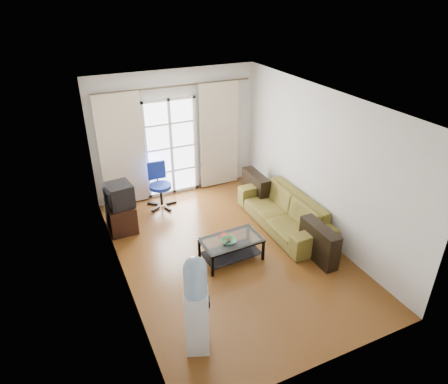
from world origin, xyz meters
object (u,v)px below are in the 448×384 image
at_px(tv_stand, 121,216).
at_px(task_chair, 161,194).
at_px(coffee_table, 231,246).
at_px(water_cooler, 196,304).
at_px(crt_tv, 119,195).
at_px(sofa, 283,212).

relative_size(tv_stand, task_chair, 0.77).
xyz_separation_m(coffee_table, water_cooler, (-1.20, -1.50, 0.49)).
height_order(tv_stand, task_chair, task_chair).
relative_size(tv_stand, crt_tv, 1.39).
bearing_deg(water_cooler, tv_stand, 116.38).
distance_m(tv_stand, water_cooler, 3.33).
height_order(coffee_table, task_chair, task_chair).
distance_m(crt_tv, task_chair, 1.21).
bearing_deg(tv_stand, coffee_table, -50.44).
bearing_deg(water_cooler, sofa, 59.78).
bearing_deg(task_chair, sofa, -42.37).
height_order(sofa, task_chair, task_chair).
height_order(coffee_table, crt_tv, crt_tv).
bearing_deg(water_cooler, task_chair, 101.57).
xyz_separation_m(sofa, task_chair, (-1.90, 1.78, -0.05)).
bearing_deg(water_cooler, crt_tv, 116.45).
distance_m(tv_stand, crt_tv, 0.49).
height_order(crt_tv, task_chair, crt_tv).
distance_m(coffee_table, task_chair, 2.36).
relative_size(coffee_table, tv_stand, 1.42).
height_order(tv_stand, water_cooler, water_cooler).
xyz_separation_m(task_chair, water_cooler, (-0.67, -3.80, 0.48)).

